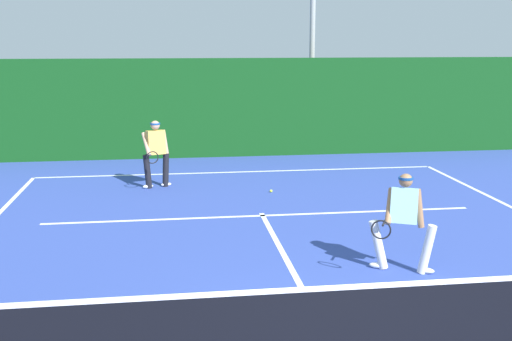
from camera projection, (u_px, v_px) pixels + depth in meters
name	position (u px, v px, depth m)	size (l,w,h in m)	color
court_line_baseline_far	(239.00, 172.00, 16.87)	(10.74, 0.10, 0.01)	white
court_line_service	(263.00, 216.00, 12.69)	(8.76, 0.10, 0.01)	white
court_line_centre	(291.00, 268.00, 9.76)	(0.10, 6.40, 0.01)	white
tennis_net	(350.00, 329.00, 6.55)	(11.77, 0.09, 1.07)	#1E4723
player_near	(403.00, 219.00, 9.48)	(1.12, 0.81, 1.55)	silver
player_far	(156.00, 151.00, 14.94)	(0.72, 0.91, 1.63)	black
tennis_ball	(271.00, 191.00, 14.62)	(0.07, 0.07, 0.07)	#D1E033
back_fence_windscreen	(230.00, 108.00, 18.82)	(21.34, 0.12, 2.98)	#104316
light_pole	(313.00, 9.00, 20.41)	(0.55, 0.44, 7.29)	#9EA39E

